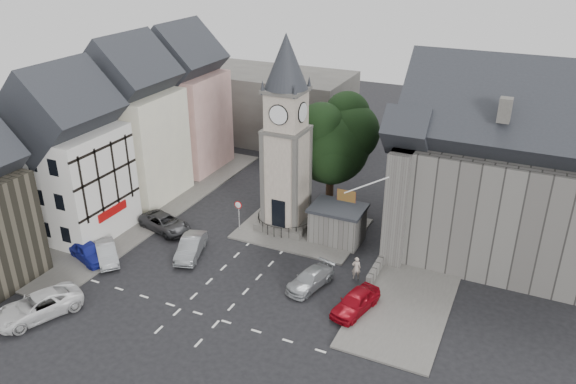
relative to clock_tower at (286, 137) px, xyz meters
The scene contains 24 objects.
ground 11.39m from the clock_tower, 90.00° to the right, with size 120.00×120.00×0.00m, color black.
pavement_west 15.00m from the clock_tower, behind, with size 6.00×30.00×0.14m, color #595651.
pavement_east 14.45m from the clock_tower, ahead, with size 6.00×26.00×0.14m, color #595651.
central_island 8.18m from the clock_tower, ahead, with size 10.00×8.00×0.16m, color #595651.
road_markings 15.74m from the clock_tower, 90.00° to the right, with size 20.00×8.00×0.01m, color silver.
clock_tower is the anchor object (origin of this frame).
stone_shelter 8.15m from the clock_tower, ahead, with size 4.30×3.30×3.08m.
town_tree 5.51m from the clock_tower, 68.23° to the left, with size 7.20×7.20×10.80m.
warning_sign_post 7.34m from the clock_tower, 141.37° to the right, with size 0.70×0.19×2.85m.
terrace_pink 17.51m from the clock_tower, 152.68° to the left, with size 8.10×7.60×12.80m.
terrace_cream 15.58m from the clock_tower, behind, with size 8.10×7.60×12.80m.
terrace_tudor 17.55m from the clock_tower, 152.73° to the right, with size 8.10×7.60×12.00m.
backdrop_west 23.69m from the clock_tower, 120.95° to the left, with size 20.00×10.00×8.00m, color #4C4944.
east_building 15.99m from the clock_tower, 10.92° to the left, with size 14.40×11.40×12.60m.
east_boundary_wall 12.15m from the clock_tower, 12.32° to the left, with size 0.40×16.00×0.90m, color #55524F.
flagpole 9.01m from the clock_tower, 26.52° to the right, with size 3.68×0.10×2.74m.
car_west_blue 17.76m from the clock_tower, 135.44° to the right, with size 1.70×4.23×1.44m, color #1B2498.
car_west_silver 16.62m from the clock_tower, 133.12° to the right, with size 1.41×4.05×1.33m, color #9FA3A6.
car_west_grey 12.70m from the clock_tower, 151.01° to the right, with size 2.25×4.89×1.36m, color #333335.
car_island_silver 11.52m from the clock_tower, 122.12° to the right, with size 1.56×4.46×1.47m, color gray.
car_island_east 11.89m from the clock_tower, 54.35° to the right, with size 1.73×4.26×1.24m, color #9CA0A3.
car_east_red 14.75m from the clock_tower, 43.84° to the right, with size 1.71×4.25×1.45m, color maroon.
van_sw_white 21.72m from the clock_tower, 117.70° to the right, with size 2.55×5.54×1.54m, color silver.
pedestrian 11.94m from the clock_tower, 32.73° to the right, with size 0.65×0.43×1.79m, color #A39387.
Camera 1 is at (18.03, -30.49, 23.05)m, focal length 35.00 mm.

